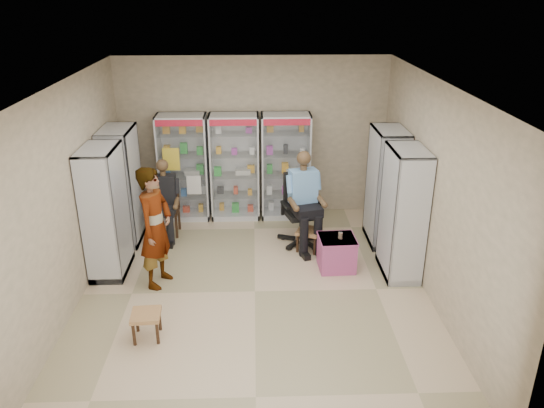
{
  "coord_description": "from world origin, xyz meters",
  "views": [
    {
      "loc": [
        0.02,
        -6.68,
        4.18
      ],
      "look_at": [
        0.28,
        0.7,
        1.09
      ],
      "focal_mm": 35.0,
      "sensor_mm": 36.0,
      "label": 1
    }
  ],
  "objects_px": {
    "cabinet_back_mid": "(235,167)",
    "cabinet_back_right": "(286,167)",
    "standing_man": "(156,228)",
    "cabinet_left_far": "(122,186)",
    "cabinet_back_left": "(184,168)",
    "pink_trunk": "(337,253)",
    "seated_shopkeeper": "(302,202)",
    "woven_stool_a": "(308,240)",
    "office_chair": "(302,210)",
    "cabinet_right_far": "(386,187)",
    "cabinet_right_near": "(403,213)",
    "woven_stool_b": "(147,325)",
    "cabinet_left_near": "(106,212)",
    "wooden_chair": "(167,210)"
  },
  "relations": [
    {
      "from": "cabinet_right_near",
      "to": "wooden_chair",
      "type": "height_order",
      "value": "cabinet_right_near"
    },
    {
      "from": "cabinet_left_near",
      "to": "cabinet_back_mid",
      "type": "bearing_deg",
      "value": 137.2
    },
    {
      "from": "pink_trunk",
      "to": "cabinet_back_right",
      "type": "bearing_deg",
      "value": 108.42
    },
    {
      "from": "cabinet_left_far",
      "to": "wooden_chair",
      "type": "xyz_separation_m",
      "value": [
        0.68,
        0.2,
        -0.53
      ]
    },
    {
      "from": "office_chair",
      "to": "woven_stool_a",
      "type": "height_order",
      "value": "office_chair"
    },
    {
      "from": "cabinet_right_near",
      "to": "woven_stool_a",
      "type": "height_order",
      "value": "cabinet_right_near"
    },
    {
      "from": "cabinet_left_near",
      "to": "pink_trunk",
      "type": "height_order",
      "value": "cabinet_left_near"
    },
    {
      "from": "cabinet_back_left",
      "to": "standing_man",
      "type": "distance_m",
      "value": 2.43
    },
    {
      "from": "cabinet_back_mid",
      "to": "cabinet_right_near",
      "type": "relative_size",
      "value": 1.0
    },
    {
      "from": "cabinet_back_mid",
      "to": "cabinet_back_right",
      "type": "bearing_deg",
      "value": 0.0
    },
    {
      "from": "office_chair",
      "to": "standing_man",
      "type": "height_order",
      "value": "standing_man"
    },
    {
      "from": "cabinet_right_near",
      "to": "woven_stool_a",
      "type": "xyz_separation_m",
      "value": [
        -1.32,
        0.79,
        -0.82
      ]
    },
    {
      "from": "cabinet_back_right",
      "to": "cabinet_right_near",
      "type": "bearing_deg",
      "value": -53.84
    },
    {
      "from": "cabinet_back_left",
      "to": "pink_trunk",
      "type": "xyz_separation_m",
      "value": [
        2.59,
        -2.07,
        -0.74
      ]
    },
    {
      "from": "cabinet_right_far",
      "to": "cabinet_back_right",
      "type": "bearing_deg",
      "value": 55.27
    },
    {
      "from": "cabinet_right_near",
      "to": "cabinet_back_mid",
      "type": "bearing_deg",
      "value": 49.16
    },
    {
      "from": "cabinet_left_far",
      "to": "standing_man",
      "type": "bearing_deg",
      "value": 28.28
    },
    {
      "from": "cabinet_back_right",
      "to": "cabinet_left_far",
      "type": "xyz_separation_m",
      "value": [
        -2.83,
        -0.93,
        0.0
      ]
    },
    {
      "from": "woven_stool_a",
      "to": "standing_man",
      "type": "bearing_deg",
      "value": -156.93
    },
    {
      "from": "woven_stool_a",
      "to": "standing_man",
      "type": "distance_m",
      "value": 2.64
    },
    {
      "from": "cabinet_back_left",
      "to": "seated_shopkeeper",
      "type": "distance_m",
      "value": 2.44
    },
    {
      "from": "cabinet_back_mid",
      "to": "seated_shopkeeper",
      "type": "bearing_deg",
      "value": -45.88
    },
    {
      "from": "seated_shopkeeper",
      "to": "cabinet_back_left",
      "type": "bearing_deg",
      "value": 134.59
    },
    {
      "from": "seated_shopkeeper",
      "to": "woven_stool_a",
      "type": "height_order",
      "value": "seated_shopkeeper"
    },
    {
      "from": "cabinet_left_far",
      "to": "cabinet_left_near",
      "type": "distance_m",
      "value": 1.1
    },
    {
      "from": "cabinet_back_right",
      "to": "cabinet_right_near",
      "type": "relative_size",
      "value": 1.0
    },
    {
      "from": "cabinet_right_far",
      "to": "cabinet_right_near",
      "type": "distance_m",
      "value": 1.1
    },
    {
      "from": "cabinet_back_mid",
      "to": "woven_stool_a",
      "type": "relative_size",
      "value": 5.42
    },
    {
      "from": "cabinet_back_mid",
      "to": "cabinet_right_far",
      "type": "relative_size",
      "value": 1.0
    },
    {
      "from": "wooden_chair",
      "to": "seated_shopkeeper",
      "type": "distance_m",
      "value": 2.43
    },
    {
      "from": "cabinet_back_left",
      "to": "woven_stool_b",
      "type": "bearing_deg",
      "value": -91.05
    },
    {
      "from": "cabinet_right_far",
      "to": "office_chair",
      "type": "height_order",
      "value": "cabinet_right_far"
    },
    {
      "from": "office_chair",
      "to": "cabinet_right_near",
      "type": "bearing_deg",
      "value": -53.16
    },
    {
      "from": "office_chair",
      "to": "woven_stool_b",
      "type": "bearing_deg",
      "value": -145.65
    },
    {
      "from": "cabinet_back_left",
      "to": "seated_shopkeeper",
      "type": "xyz_separation_m",
      "value": [
        2.11,
        -1.2,
        -0.22
      ]
    },
    {
      "from": "cabinet_left_near",
      "to": "seated_shopkeeper",
      "type": "distance_m",
      "value": 3.16
    },
    {
      "from": "cabinet_right_far",
      "to": "pink_trunk",
      "type": "height_order",
      "value": "cabinet_right_far"
    },
    {
      "from": "cabinet_right_near",
      "to": "cabinet_back_right",
      "type": "bearing_deg",
      "value": 36.16
    },
    {
      "from": "cabinet_back_right",
      "to": "seated_shopkeeper",
      "type": "relative_size",
      "value": 1.28
    },
    {
      "from": "cabinet_left_far",
      "to": "cabinet_left_near",
      "type": "height_order",
      "value": "same"
    },
    {
      "from": "cabinet_right_far",
      "to": "office_chair",
      "type": "xyz_separation_m",
      "value": [
        -1.42,
        -0.02,
        -0.38
      ]
    },
    {
      "from": "standing_man",
      "to": "cabinet_left_far",
      "type": "bearing_deg",
      "value": 47.58
    },
    {
      "from": "seated_shopkeeper",
      "to": "woven_stool_a",
      "type": "bearing_deg",
      "value": -83.52
    },
    {
      "from": "cabinet_back_left",
      "to": "woven_stool_b",
      "type": "xyz_separation_m",
      "value": [
        -0.07,
        -3.77,
        -0.82
      ]
    },
    {
      "from": "cabinet_back_mid",
      "to": "cabinet_back_right",
      "type": "relative_size",
      "value": 1.0
    },
    {
      "from": "cabinet_left_far",
      "to": "pink_trunk",
      "type": "distance_m",
      "value": 3.77
    },
    {
      "from": "cabinet_back_right",
      "to": "cabinet_left_near",
      "type": "bearing_deg",
      "value": -144.35
    },
    {
      "from": "cabinet_back_right",
      "to": "cabinet_right_far",
      "type": "relative_size",
      "value": 1.0
    },
    {
      "from": "office_chair",
      "to": "cabinet_back_mid",
      "type": "bearing_deg",
      "value": 119.51
    },
    {
      "from": "cabinet_right_far",
      "to": "wooden_chair",
      "type": "xyz_separation_m",
      "value": [
        -3.78,
        0.4,
        -0.53
      ]
    }
  ]
}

